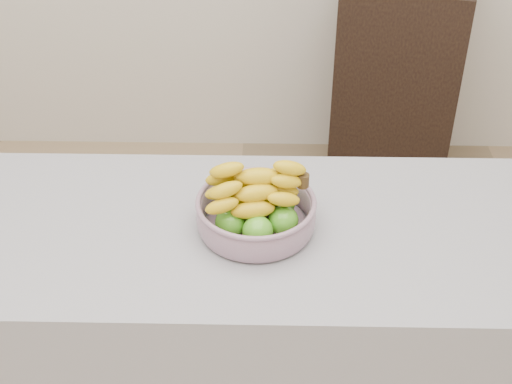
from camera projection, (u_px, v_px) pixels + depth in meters
counter at (217, 360)px, 1.88m from camera, size 2.00×0.60×0.90m
cabinet at (398, 82)px, 3.14m from camera, size 0.60×0.53×0.93m
fruit_bowl at (256, 210)px, 1.59m from camera, size 0.27×0.27×0.16m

